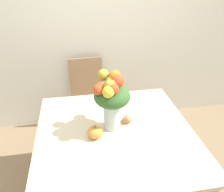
# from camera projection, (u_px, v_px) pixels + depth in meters

# --- Properties ---
(ground_plane) EXTENTS (12.00, 12.00, 0.00)m
(ground_plane) POSITION_uv_depth(u_px,v_px,m) (115.00, 192.00, 2.09)
(ground_plane) COLOR #8E7556
(wall_back) EXTENTS (8.00, 0.06, 2.70)m
(wall_back) POSITION_uv_depth(u_px,v_px,m) (96.00, 19.00, 2.46)
(wall_back) COLOR silver
(wall_back) RESTS_ON ground_plane
(dining_table) EXTENTS (1.22, 1.19, 0.75)m
(dining_table) POSITION_uv_depth(u_px,v_px,m) (115.00, 140.00, 1.75)
(dining_table) COLOR beige
(dining_table) RESTS_ON ground_plane
(flower_vase) EXTENTS (0.28, 0.33, 0.48)m
(flower_vase) POSITION_uv_depth(u_px,v_px,m) (111.00, 97.00, 1.61)
(flower_vase) COLOR silver
(flower_vase) RESTS_ON dining_table
(pumpkin) EXTENTS (0.11, 0.11, 0.11)m
(pumpkin) POSITION_uv_depth(u_px,v_px,m) (95.00, 132.00, 1.63)
(pumpkin) COLOR gold
(pumpkin) RESTS_ON dining_table
(turkey_figurine) EXTENTS (0.08, 0.11, 0.07)m
(turkey_figurine) POSITION_uv_depth(u_px,v_px,m) (126.00, 119.00, 1.80)
(turkey_figurine) COLOR #A87A4C
(turkey_figurine) RESTS_ON dining_table
(dining_chair_near_window) EXTENTS (0.44, 0.44, 0.94)m
(dining_chair_near_window) POSITION_uv_depth(u_px,v_px,m) (88.00, 97.00, 2.67)
(dining_chair_near_window) COLOR #9E7A56
(dining_chair_near_window) RESTS_ON ground_plane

